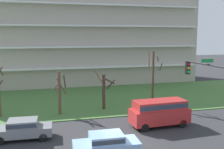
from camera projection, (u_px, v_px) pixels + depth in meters
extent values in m
plane|color=#2D2D30|center=(120.00, 142.00, 19.79)|extent=(160.00, 160.00, 0.00)
cube|color=#477238|center=(88.00, 99.00, 33.18)|extent=(80.00, 16.00, 0.08)
cube|color=#B2A899|center=(75.00, 36.00, 44.61)|extent=(40.67, 10.31, 15.85)
cube|color=white|center=(80.00, 68.00, 39.94)|extent=(39.04, 0.90, 0.24)
cube|color=white|center=(79.00, 47.00, 39.48)|extent=(39.04, 0.90, 0.24)
cube|color=white|center=(79.00, 26.00, 39.02)|extent=(39.04, 0.90, 0.24)
cube|color=white|center=(79.00, 4.00, 38.56)|extent=(39.04, 0.90, 0.24)
cylinder|color=brown|center=(0.00, 84.00, 25.69)|extent=(0.70, 0.53, 0.82)
cylinder|color=brown|center=(1.00, 72.00, 25.22)|extent=(0.38, 0.87, 0.81)
cylinder|color=brown|center=(59.00, 93.00, 26.33)|extent=(0.31, 0.31, 4.50)
cylinder|color=brown|center=(65.00, 81.00, 26.19)|extent=(0.37, 1.21, 1.58)
cylinder|color=brown|center=(57.00, 86.00, 26.53)|extent=(0.91, 0.66, 1.01)
cylinder|color=brown|center=(62.00, 86.00, 25.85)|extent=(1.06, 0.57, 1.77)
cylinder|color=#423023|center=(104.00, 92.00, 28.29)|extent=(0.35, 0.35, 3.91)
cylinder|color=#423023|center=(109.00, 81.00, 27.62)|extent=(1.42, 1.14, 0.93)
cylinder|color=#423023|center=(111.00, 85.00, 28.58)|extent=(0.56, 1.78, 1.35)
cylinder|color=#423023|center=(98.00, 76.00, 27.63)|extent=(0.69, 1.40, 1.08)
cylinder|color=#4C3828|center=(153.00, 79.00, 29.28)|extent=(0.24, 0.24, 6.30)
cylinder|color=#4C3828|center=(158.00, 59.00, 28.83)|extent=(0.61, 0.99, 0.68)
cylinder|color=#4C3828|center=(161.00, 67.00, 29.04)|extent=(0.63, 1.69, 1.02)
cylinder|color=#4C3828|center=(149.00, 59.00, 29.00)|extent=(0.47, 1.02, 1.79)
cube|color=#8CB2E0|center=(106.00, 147.00, 17.40)|extent=(4.46, 1.96, 0.70)
cube|color=#8CB2E0|center=(106.00, 138.00, 17.30)|extent=(2.26, 1.74, 0.55)
cube|color=#2D3847|center=(106.00, 138.00, 17.30)|extent=(2.22, 1.77, 0.30)
cylinder|color=black|center=(125.00, 145.00, 18.54)|extent=(0.65, 0.24, 0.64)
cylinder|color=black|center=(82.00, 149.00, 17.87)|extent=(0.65, 0.24, 0.64)
cube|color=slate|center=(23.00, 131.00, 20.29)|extent=(4.48, 2.01, 0.70)
cube|color=slate|center=(23.00, 123.00, 20.20)|extent=(2.28, 1.76, 0.55)
cube|color=#2D3847|center=(23.00, 123.00, 20.20)|extent=(2.24, 1.80, 0.30)
cylinder|color=black|center=(0.00, 141.00, 19.26)|extent=(0.65, 0.25, 0.64)
cylinder|color=black|center=(4.00, 133.00, 20.78)|extent=(0.65, 0.25, 0.64)
cylinder|color=black|center=(43.00, 137.00, 19.89)|extent=(0.65, 0.25, 0.64)
cylinder|color=black|center=(44.00, 130.00, 21.42)|extent=(0.65, 0.25, 0.64)
cube|color=#B22828|center=(159.00, 116.00, 23.16)|extent=(5.29, 2.25, 1.25)
cube|color=#B22828|center=(160.00, 105.00, 23.01)|extent=(4.68, 2.06, 0.75)
cube|color=#2D3847|center=(160.00, 105.00, 23.01)|extent=(4.59, 2.09, 0.41)
cylinder|color=black|center=(145.00, 128.00, 21.87)|extent=(0.73, 0.25, 0.72)
cylinder|color=black|center=(136.00, 121.00, 23.54)|extent=(0.73, 0.25, 0.72)
cylinder|color=black|center=(183.00, 123.00, 22.95)|extent=(0.73, 0.25, 0.72)
cylinder|color=black|center=(172.00, 118.00, 24.63)|extent=(0.73, 0.25, 0.72)
cylinder|color=black|center=(210.00, 65.00, 16.61)|extent=(0.12, 5.83, 0.12)
cube|color=black|center=(188.00, 68.00, 19.18)|extent=(0.28, 0.28, 0.90)
sphere|color=red|center=(189.00, 64.00, 19.00)|extent=(0.20, 0.20, 0.20)
sphere|color=#F2A519|center=(189.00, 68.00, 19.04)|extent=(0.20, 0.20, 0.20)
sphere|color=green|center=(189.00, 72.00, 19.08)|extent=(0.20, 0.20, 0.20)
cube|color=#197238|center=(207.00, 61.00, 16.85)|extent=(0.90, 0.04, 0.24)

